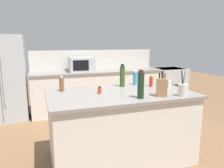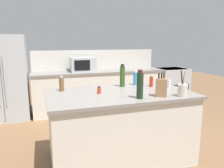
{
  "view_description": "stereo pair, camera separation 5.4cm",
  "coord_description": "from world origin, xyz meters",
  "px_view_note": "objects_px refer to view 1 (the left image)",
  "views": [
    {
      "loc": [
        -1.03,
        -2.62,
        1.61
      ],
      "look_at": [
        0.0,
        0.35,
        0.99
      ],
      "focal_mm": 35.0,
      "sensor_mm": 36.0,
      "label": 1
    },
    {
      "loc": [
        -0.98,
        -2.63,
        1.61
      ],
      "look_at": [
        0.0,
        0.35,
        0.99
      ],
      "focal_mm": 35.0,
      "sensor_mm": 36.0,
      "label": 2
    }
  ],
  "objects_px": {
    "spice_jar_paprika": "(100,90)",
    "salt_shaker": "(169,83)",
    "refrigerator": "(2,78)",
    "utensil_crock": "(183,90)",
    "dish_soap_bottle": "(135,78)",
    "hot_sauce_bottle": "(151,81)",
    "range_oven": "(169,85)",
    "knife_block": "(162,87)",
    "olive_oil_bottle": "(122,76)",
    "wine_bottle": "(141,85)",
    "pepper_grinder": "(62,84)",
    "microwave": "(81,64)"
  },
  "relations": [
    {
      "from": "refrigerator",
      "to": "microwave",
      "type": "height_order",
      "value": "refrigerator"
    },
    {
      "from": "dish_soap_bottle",
      "to": "olive_oil_bottle",
      "type": "height_order",
      "value": "olive_oil_bottle"
    },
    {
      "from": "hot_sauce_bottle",
      "to": "olive_oil_bottle",
      "type": "xyz_separation_m",
      "value": [
        -0.41,
        0.14,
        0.08
      ]
    },
    {
      "from": "microwave",
      "to": "wine_bottle",
      "type": "distance_m",
      "value": 2.56
    },
    {
      "from": "range_oven",
      "to": "salt_shaker",
      "type": "height_order",
      "value": "salt_shaker"
    },
    {
      "from": "refrigerator",
      "to": "hot_sauce_bottle",
      "type": "xyz_separation_m",
      "value": [
        2.28,
        -2.03,
        0.15
      ]
    },
    {
      "from": "spice_jar_paprika",
      "to": "pepper_grinder",
      "type": "bearing_deg",
      "value": 146.18
    },
    {
      "from": "utensil_crock",
      "to": "dish_soap_bottle",
      "type": "xyz_separation_m",
      "value": [
        -0.25,
        0.85,
        0.02
      ]
    },
    {
      "from": "knife_block",
      "to": "dish_soap_bottle",
      "type": "relative_size",
      "value": 1.31
    },
    {
      "from": "dish_soap_bottle",
      "to": "microwave",
      "type": "bearing_deg",
      "value": 105.38
    },
    {
      "from": "olive_oil_bottle",
      "to": "pepper_grinder",
      "type": "height_order",
      "value": "olive_oil_bottle"
    },
    {
      "from": "hot_sauce_bottle",
      "to": "wine_bottle",
      "type": "distance_m",
      "value": 0.74
    },
    {
      "from": "range_oven",
      "to": "knife_block",
      "type": "relative_size",
      "value": 3.17
    },
    {
      "from": "spice_jar_paprika",
      "to": "wine_bottle",
      "type": "xyz_separation_m",
      "value": [
        0.39,
        -0.39,
        0.12
      ]
    },
    {
      "from": "range_oven",
      "to": "knife_block",
      "type": "bearing_deg",
      "value": -125.68
    },
    {
      "from": "range_oven",
      "to": "pepper_grinder",
      "type": "xyz_separation_m",
      "value": [
        -2.95,
        -1.86,
        0.57
      ]
    },
    {
      "from": "hot_sauce_bottle",
      "to": "dish_soap_bottle",
      "type": "bearing_deg",
      "value": 129.5
    },
    {
      "from": "microwave",
      "to": "wine_bottle",
      "type": "bearing_deg",
      "value": -85.64
    },
    {
      "from": "olive_oil_bottle",
      "to": "wine_bottle",
      "type": "distance_m",
      "value": 0.72
    },
    {
      "from": "range_oven",
      "to": "pepper_grinder",
      "type": "distance_m",
      "value": 3.54
    },
    {
      "from": "hot_sauce_bottle",
      "to": "pepper_grinder",
      "type": "xyz_separation_m",
      "value": [
        -1.3,
        0.11,
        0.02
      ]
    },
    {
      "from": "refrigerator",
      "to": "utensil_crock",
      "type": "xyz_separation_m",
      "value": [
        2.36,
        -2.67,
        0.15
      ]
    },
    {
      "from": "refrigerator",
      "to": "microwave",
      "type": "xyz_separation_m",
      "value": [
        1.62,
        -0.05,
        0.23
      ]
    },
    {
      "from": "pepper_grinder",
      "to": "refrigerator",
      "type": "bearing_deg",
      "value": 117.12
    },
    {
      "from": "refrigerator",
      "to": "dish_soap_bottle",
      "type": "bearing_deg",
      "value": -40.82
    },
    {
      "from": "range_oven",
      "to": "pepper_grinder",
      "type": "height_order",
      "value": "pepper_grinder"
    },
    {
      "from": "microwave",
      "to": "pepper_grinder",
      "type": "xyz_separation_m",
      "value": [
        -0.64,
        -1.86,
        -0.06
      ]
    },
    {
      "from": "refrigerator",
      "to": "olive_oil_bottle",
      "type": "relative_size",
      "value": 5.18
    },
    {
      "from": "utensil_crock",
      "to": "salt_shaker",
      "type": "height_order",
      "value": "utensil_crock"
    },
    {
      "from": "range_oven",
      "to": "olive_oil_bottle",
      "type": "relative_size",
      "value": 2.74
    },
    {
      "from": "microwave",
      "to": "knife_block",
      "type": "height_order",
      "value": "microwave"
    },
    {
      "from": "knife_block",
      "to": "hot_sauce_bottle",
      "type": "distance_m",
      "value": 0.59
    },
    {
      "from": "dish_soap_bottle",
      "to": "salt_shaker",
      "type": "relative_size",
      "value": 1.93
    },
    {
      "from": "range_oven",
      "to": "utensil_crock",
      "type": "distance_m",
      "value": 3.11
    },
    {
      "from": "dish_soap_bottle",
      "to": "hot_sauce_bottle",
      "type": "bearing_deg",
      "value": -50.5
    },
    {
      "from": "range_oven",
      "to": "utensil_crock",
      "type": "height_order",
      "value": "utensil_crock"
    },
    {
      "from": "microwave",
      "to": "wine_bottle",
      "type": "xyz_separation_m",
      "value": [
        0.19,
        -2.55,
        0.0
      ]
    },
    {
      "from": "dish_soap_bottle",
      "to": "spice_jar_paprika",
      "type": "height_order",
      "value": "dish_soap_bottle"
    },
    {
      "from": "olive_oil_bottle",
      "to": "salt_shaker",
      "type": "height_order",
      "value": "olive_oil_bottle"
    },
    {
      "from": "refrigerator",
      "to": "utensil_crock",
      "type": "bearing_deg",
      "value": -48.58
    },
    {
      "from": "salt_shaker",
      "to": "utensil_crock",
      "type": "bearing_deg",
      "value": -106.47
    },
    {
      "from": "pepper_grinder",
      "to": "salt_shaker",
      "type": "xyz_separation_m",
      "value": [
        1.54,
        -0.23,
        -0.04
      ]
    },
    {
      "from": "spice_jar_paprika",
      "to": "salt_shaker",
      "type": "distance_m",
      "value": 1.09
    },
    {
      "from": "dish_soap_bottle",
      "to": "spice_jar_paprika",
      "type": "xyz_separation_m",
      "value": [
        -0.69,
        -0.39,
        -0.06
      ]
    },
    {
      "from": "utensil_crock",
      "to": "olive_oil_bottle",
      "type": "relative_size",
      "value": 0.95
    },
    {
      "from": "microwave",
      "to": "wine_bottle",
      "type": "relative_size",
      "value": 1.6
    },
    {
      "from": "salt_shaker",
      "to": "spice_jar_paprika",
      "type": "bearing_deg",
      "value": -176.35
    },
    {
      "from": "spice_jar_paprika",
      "to": "range_oven",
      "type": "bearing_deg",
      "value": 40.76
    },
    {
      "from": "olive_oil_bottle",
      "to": "spice_jar_paprika",
      "type": "bearing_deg",
      "value": -143.8
    },
    {
      "from": "dish_soap_bottle",
      "to": "hot_sauce_bottle",
      "type": "distance_m",
      "value": 0.26
    }
  ]
}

